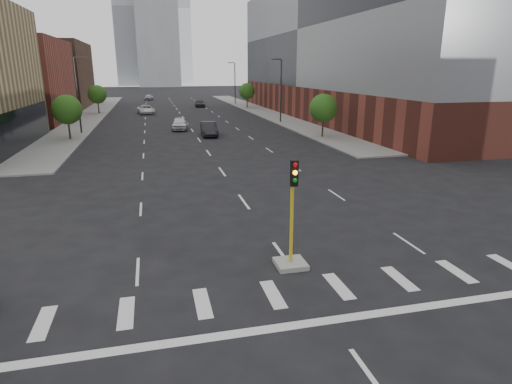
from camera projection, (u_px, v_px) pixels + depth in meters
name	position (u px, v px, depth m)	size (l,w,h in m)	color
sidewalk_left_far	(92.00, 114.00, 74.52)	(5.00, 92.00, 0.15)	gray
sidewalk_right_far	(259.00, 110.00, 81.35)	(5.00, 92.00, 0.15)	gray
building_left_far_b	(35.00, 75.00, 86.70)	(20.00, 24.00, 13.00)	brown
building_right_main	(368.00, 47.00, 68.55)	(24.00, 70.00, 22.00)	brown
tower_left	(137.00, 9.00, 202.74)	(22.00, 22.00, 70.00)	#B2B7BC
tower_right	(171.00, 10.00, 242.80)	(20.00, 20.00, 80.00)	#B2B7BC
tower_mid	(157.00, 35.00, 189.49)	(18.00, 18.00, 44.00)	slate
median_traffic_signal	(291.00, 244.00, 16.97)	(1.20, 1.20, 4.40)	#999993
streetlight_right_a	(280.00, 88.00, 61.88)	(1.60, 0.22, 9.07)	#2D2D30
streetlight_right_b	(235.00, 81.00, 94.55)	(1.60, 0.22, 9.07)	#2D2D30
streetlight_left	(78.00, 92.00, 51.11)	(1.60, 0.22, 9.07)	#2D2D30
tree_left_near	(67.00, 110.00, 46.76)	(3.20, 3.20, 4.85)	#382619
tree_left_far	(97.00, 94.00, 74.76)	(3.20, 3.20, 4.85)	#382619
tree_right_near	(323.00, 108.00, 48.46)	(3.20, 3.20, 4.85)	#382619
tree_right_far	(247.00, 91.00, 85.80)	(3.20, 3.20, 4.85)	#382619
car_near_left	(180.00, 123.00, 55.79)	(1.94, 4.82, 1.64)	silver
car_mid_right	(209.00, 129.00, 50.69)	(1.74, 4.98, 1.64)	black
car_far_left	(146.00, 110.00, 75.68)	(2.53, 5.49, 1.53)	white
car_deep_right	(200.00, 104.00, 89.67)	(1.94, 4.77, 1.38)	#222328
car_distant	(149.00, 97.00, 109.55)	(1.74, 4.33, 1.48)	#ADACB1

